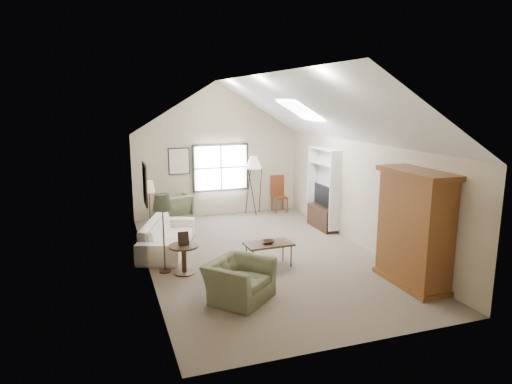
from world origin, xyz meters
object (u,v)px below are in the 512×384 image
object	(u,v)px
armoire	(414,228)
armchair_near	(239,281)
sofa	(168,235)
coffee_table	(269,255)
armchair_far	(174,207)
side_table	(184,259)
side_chair	(280,194)

from	to	relation	value
armoire	armchair_near	bearing A→B (deg)	173.16
sofa	coffee_table	distance (m)	2.57
sofa	armchair_far	xyz separation A→B (m)	(0.56, 2.56, 0.04)
armchair_far	side_table	size ratio (longest dim) A/B	1.44
armchair_near	side_chair	bearing A→B (deg)	20.74
sofa	side_table	size ratio (longest dim) A/B	3.99
sofa	coffee_table	size ratio (longest dim) A/B	2.39
armoire	side_table	size ratio (longest dim) A/B	3.68
armchair_far	side_chair	world-z (taller)	side_chair
armchair_near	sofa	bearing A→B (deg)	63.19
coffee_table	side_chair	bearing A→B (deg)	65.39
sofa	armchair_far	bearing A→B (deg)	7.55
armchair_near	side_table	world-z (taller)	armchair_near
armoire	coffee_table	distance (m)	2.99
armchair_near	coffee_table	xyz separation A→B (m)	(1.06, 1.37, -0.10)
side_table	sofa	bearing A→B (deg)	93.58
armoire	side_chair	size ratio (longest dim) A/B	1.95
armoire	armchair_far	world-z (taller)	armoire
armchair_far	side_chair	bearing A→B (deg)	161.55
side_table	side_chair	bearing A→B (deg)	48.00
armchair_near	armchair_far	xyz separation A→B (m)	(-0.24, 5.70, 0.04)
coffee_table	side_chair	size ratio (longest dim) A/B	0.88
armchair_near	armoire	bearing A→B (deg)	-47.97
armchair_far	sofa	bearing A→B (deg)	59.15
sofa	armchair_near	distance (m)	3.24
armchair_near	side_table	distance (m)	1.69
armchair_near	side_table	bearing A→B (deg)	73.37
armoire	coffee_table	world-z (taller)	armoire
coffee_table	side_chair	distance (m)	4.78
sofa	coffee_table	world-z (taller)	sofa
sofa	side_chair	world-z (taller)	side_chair
armchair_far	side_table	xyz separation A→B (m)	(-0.46, -4.16, -0.09)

